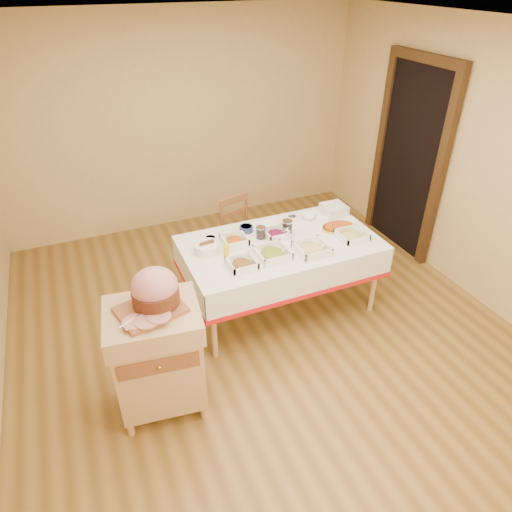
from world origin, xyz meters
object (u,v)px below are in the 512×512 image
(butcher_cart, at_px, (158,354))
(bread_basket, at_px, (207,248))
(ham_on_board, at_px, (154,292))
(preserve_jar_left, at_px, (261,233))
(brass_platter, at_px, (338,227))
(dining_table, at_px, (280,256))
(mustard_bottle, at_px, (226,250))
(preserve_jar_right, at_px, (287,227))
(plate_stack, at_px, (334,209))
(dining_chair, at_px, (242,235))

(butcher_cart, bearing_deg, bread_basket, 51.58)
(ham_on_board, distance_m, preserve_jar_left, 1.47)
(butcher_cart, bearing_deg, brass_platter, 20.86)
(dining_table, xyz_separation_m, mustard_bottle, (-0.55, -0.05, 0.23))
(preserve_jar_left, bearing_deg, preserve_jar_right, -1.23)
(mustard_bottle, bearing_deg, plate_stack, 15.18)
(butcher_cart, relative_size, plate_stack, 4.05)
(dining_chair, distance_m, mustard_bottle, 1.02)
(ham_on_board, bearing_deg, dining_table, 28.57)
(dining_table, relative_size, brass_platter, 5.64)
(bread_basket, bearing_deg, ham_on_board, -127.64)
(butcher_cart, xyz_separation_m, bread_basket, (0.67, 0.85, 0.27))
(dining_table, xyz_separation_m, brass_platter, (0.62, 0.01, 0.18))
(preserve_jar_left, height_order, mustard_bottle, mustard_bottle)
(plate_stack, bearing_deg, mustard_bottle, -164.82)
(preserve_jar_right, xyz_separation_m, brass_platter, (0.49, -0.13, -0.04))
(dining_chair, bearing_deg, bread_basket, -131.50)
(butcher_cart, bearing_deg, dining_table, 28.93)
(dining_table, distance_m, preserve_jar_right, 0.29)
(plate_stack, bearing_deg, dining_table, -158.24)
(dining_table, height_order, plate_stack, plate_stack)
(preserve_jar_left, relative_size, mustard_bottle, 0.71)
(butcher_cart, distance_m, ham_on_board, 0.54)
(ham_on_board, bearing_deg, butcher_cart, -141.96)
(bread_basket, distance_m, plate_stack, 1.45)
(dining_table, bearing_deg, ham_on_board, -151.43)
(preserve_jar_right, height_order, mustard_bottle, mustard_bottle)
(preserve_jar_left, distance_m, brass_platter, 0.78)
(butcher_cart, xyz_separation_m, plate_stack, (2.11, 1.05, 0.28))
(dining_chair, xyz_separation_m, preserve_jar_left, (-0.05, -0.63, 0.37))
(dining_table, height_order, brass_platter, brass_platter)
(mustard_bottle, xyz_separation_m, brass_platter, (1.18, 0.06, -0.05))
(dining_chair, xyz_separation_m, preserve_jar_right, (0.22, -0.63, 0.37))
(bread_basket, bearing_deg, brass_platter, -4.11)
(dining_table, relative_size, preserve_jar_right, 14.17)
(mustard_bottle, height_order, brass_platter, mustard_bottle)
(dining_table, relative_size, butcher_cart, 1.95)
(mustard_bottle, relative_size, bread_basket, 0.70)
(preserve_jar_left, bearing_deg, mustard_bottle, -154.72)
(dining_chair, height_order, mustard_bottle, mustard_bottle)
(dining_chair, xyz_separation_m, plate_stack, (0.85, -0.47, 0.36))
(ham_on_board, height_order, bread_basket, ham_on_board)
(ham_on_board, xyz_separation_m, plate_stack, (2.06, 1.01, -0.25))
(dining_table, distance_m, butcher_cart, 1.55)
(mustard_bottle, bearing_deg, preserve_jar_left, 25.28)
(butcher_cart, relative_size, brass_platter, 2.89)
(butcher_cart, bearing_deg, preserve_jar_right, 30.70)
(mustard_bottle, xyz_separation_m, plate_stack, (1.31, 0.36, -0.02))
(butcher_cart, bearing_deg, dining_chair, 50.19)
(plate_stack, bearing_deg, preserve_jar_left, -169.89)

